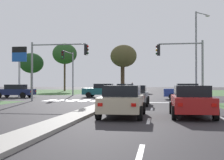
% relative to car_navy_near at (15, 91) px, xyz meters
% --- Properties ---
extents(ground_plane, '(200.00, 200.00, 0.00)m').
position_rel_car_navy_near_xyz_m(ground_plane, '(12.37, 0.54, -0.77)').
color(ground_plane, '#282628').
extents(grass_verge_far_left, '(35.00, 35.00, 0.01)m').
position_rel_car_navy_near_xyz_m(grass_verge_far_left, '(-13.13, 25.04, -0.77)').
color(grass_verge_far_left, '#385B2D').
rests_on(grass_verge_far_left, ground).
extents(median_island_near, '(1.20, 22.00, 0.14)m').
position_rel_car_navy_near_xyz_m(median_island_near, '(12.37, -18.46, -0.70)').
color(median_island_near, gray).
rests_on(median_island_near, ground).
extents(median_island_far, '(1.20, 36.00, 0.14)m').
position_rel_car_navy_near_xyz_m(median_island_far, '(12.37, 25.54, -0.70)').
color(median_island_far, '#ADA89E').
rests_on(median_island_far, ground).
extents(lane_dash_near, '(0.14, 2.00, 0.01)m').
position_rel_car_navy_near_xyz_m(lane_dash_near, '(15.87, -24.97, -0.77)').
color(lane_dash_near, silver).
rests_on(lane_dash_near, ground).
extents(lane_dash_second, '(0.14, 2.00, 0.01)m').
position_rel_car_navy_near_xyz_m(lane_dash_second, '(15.87, -18.97, -0.77)').
color(lane_dash_second, silver).
rests_on(lane_dash_second, ground).
extents(lane_dash_third, '(0.14, 2.00, 0.01)m').
position_rel_car_navy_near_xyz_m(lane_dash_third, '(15.87, -12.97, -0.77)').
color(lane_dash_third, silver).
rests_on(lane_dash_third, ground).
extents(edge_line_right, '(0.14, 24.00, 0.01)m').
position_rel_car_navy_near_xyz_m(edge_line_right, '(19.22, -17.46, -0.77)').
color(edge_line_right, silver).
rests_on(edge_line_right, ground).
extents(stop_bar_near, '(6.40, 0.50, 0.01)m').
position_rel_car_navy_near_xyz_m(stop_bar_near, '(16.17, -6.46, -0.77)').
color(stop_bar_near, silver).
rests_on(stop_bar_near, ground).
extents(crosswalk_bar_near, '(0.70, 2.80, 0.01)m').
position_rel_car_navy_near_xyz_m(crosswalk_bar_near, '(5.97, -4.66, -0.77)').
color(crosswalk_bar_near, silver).
rests_on(crosswalk_bar_near, ground).
extents(crosswalk_bar_second, '(0.70, 2.80, 0.01)m').
position_rel_car_navy_near_xyz_m(crosswalk_bar_second, '(7.12, -4.66, -0.77)').
color(crosswalk_bar_second, silver).
rests_on(crosswalk_bar_second, ground).
extents(crosswalk_bar_third, '(0.70, 2.80, 0.01)m').
position_rel_car_navy_near_xyz_m(crosswalk_bar_third, '(8.27, -4.66, -0.77)').
color(crosswalk_bar_third, silver).
rests_on(crosswalk_bar_third, ground).
extents(crosswalk_bar_fourth, '(0.70, 2.80, 0.01)m').
position_rel_car_navy_near_xyz_m(crosswalk_bar_fourth, '(9.42, -4.66, -0.77)').
color(crosswalk_bar_fourth, silver).
rests_on(crosswalk_bar_fourth, ground).
extents(crosswalk_bar_fifth, '(0.70, 2.80, 0.01)m').
position_rel_car_navy_near_xyz_m(crosswalk_bar_fifth, '(10.57, -4.66, -0.77)').
color(crosswalk_bar_fifth, silver).
rests_on(crosswalk_bar_fifth, ground).
extents(crosswalk_bar_sixth, '(0.70, 2.80, 0.01)m').
position_rel_car_navy_near_xyz_m(crosswalk_bar_sixth, '(11.72, -4.66, -0.77)').
color(crosswalk_bar_sixth, silver).
rests_on(crosswalk_bar_sixth, ground).
extents(crosswalk_bar_seventh, '(0.70, 2.80, 0.01)m').
position_rel_car_navy_near_xyz_m(crosswalk_bar_seventh, '(12.87, -4.66, -0.77)').
color(crosswalk_bar_seventh, silver).
rests_on(crosswalk_bar_seventh, ground).
extents(crosswalk_bar_eighth, '(0.70, 2.80, 0.01)m').
position_rel_car_navy_near_xyz_m(crosswalk_bar_eighth, '(14.02, -4.66, -0.77)').
color(crosswalk_bar_eighth, silver).
rests_on(crosswalk_bar_eighth, ground).
extents(car_navy_near, '(4.52, 2.03, 1.50)m').
position_rel_car_navy_near_xyz_m(car_navy_near, '(0.00, 0.00, 0.00)').
color(car_navy_near, '#161E47').
rests_on(car_navy_near, ground).
extents(car_red_second, '(2.00, 4.34, 1.53)m').
position_rel_car_navy_near_xyz_m(car_red_second, '(17.87, -17.04, 0.01)').
color(car_red_second, '#A31919').
rests_on(car_red_second, ground).
extents(car_white_third, '(1.96, 4.28, 1.48)m').
position_rel_car_navy_near_xyz_m(car_white_third, '(9.93, 31.68, -0.01)').
color(car_white_third, silver).
rests_on(car_white_third, ground).
extents(car_blue_fourth, '(4.37, 2.06, 1.61)m').
position_rel_car_navy_near_xyz_m(car_blue_fourth, '(19.02, -1.32, 0.05)').
color(car_blue_fourth, navy).
rests_on(car_blue_fourth, ground).
extents(car_teal_fifth, '(4.56, 2.02, 1.59)m').
position_rel_car_navy_near_xyz_m(car_teal_fifth, '(9.83, 2.21, 0.04)').
color(car_teal_fifth, '#19565B').
rests_on(car_teal_fifth, ground).
extents(car_grey_sixth, '(2.06, 4.45, 1.49)m').
position_rel_car_navy_near_xyz_m(car_grey_sixth, '(14.55, -9.78, -0.01)').
color(car_grey_sixth, slate).
rests_on(car_grey_sixth, ground).
extents(car_beige_seventh, '(2.08, 4.22, 1.53)m').
position_rel_car_navy_near_xyz_m(car_beige_seventh, '(14.57, -17.53, 0.01)').
color(car_beige_seventh, '#BCAD8E').
rests_on(car_beige_seventh, ground).
extents(car_silver_eighth, '(2.02, 4.54, 1.56)m').
position_rel_car_navy_near_xyz_m(car_silver_eighth, '(10.01, 19.32, 0.03)').
color(car_silver_eighth, '#B7B7BC').
rests_on(car_silver_eighth, ground).
extents(traffic_signal_far_left, '(0.32, 4.67, 5.89)m').
position_rel_car_navy_near_xyz_m(traffic_signal_far_left, '(4.77, 5.50, 3.27)').
color(traffic_signal_far_left, gray).
rests_on(traffic_signal_far_left, ground).
extents(traffic_signal_near_left, '(5.45, 0.32, 5.42)m').
position_rel_car_navy_near_xyz_m(traffic_signal_near_left, '(6.81, -6.06, 3.02)').
color(traffic_signal_near_left, gray).
rests_on(traffic_signal_near_left, ground).
extents(traffic_signal_near_right, '(4.01, 0.32, 5.28)m').
position_rel_car_navy_near_xyz_m(traffic_signal_near_right, '(18.51, -6.06, 2.84)').
color(traffic_signal_near_right, gray).
rests_on(traffic_signal_near_right, ground).
extents(street_lamp_second, '(1.91, 1.82, 9.88)m').
position_rel_car_navy_near_xyz_m(street_lamp_second, '(20.71, 3.21, 4.74)').
color(street_lamp_second, gray).
rests_on(street_lamp_second, ground).
extents(pedestrian_at_median, '(0.34, 0.34, 1.65)m').
position_rel_car_navy_near_xyz_m(pedestrian_at_median, '(12.34, 13.13, 0.36)').
color(pedestrian_at_median, '#9E8966').
rests_on(pedestrian_at_median, median_island_far).
extents(fuel_price_totem, '(1.80, 0.24, 6.06)m').
position_rel_car_navy_near_xyz_m(fuel_price_totem, '(-0.29, 1.64, 3.66)').
color(fuel_price_totem, silver).
rests_on(fuel_price_totem, ground).
extents(treeline_near, '(5.21, 5.21, 8.31)m').
position_rel_car_navy_near_xyz_m(treeline_near, '(-11.18, 29.39, 5.30)').
color(treeline_near, '#423323').
rests_on(treeline_near, ground).
extents(treeline_second, '(5.18, 5.18, 10.18)m').
position_rel_car_navy_near_xyz_m(treeline_second, '(-3.49, 28.96, 7.17)').
color(treeline_second, '#423323').
rests_on(treeline_second, ground).
extents(treeline_third, '(4.79, 4.79, 9.39)m').
position_rel_car_navy_near_xyz_m(treeline_third, '(8.61, 30.55, 6.52)').
color(treeline_third, '#423323').
rests_on(treeline_third, ground).
extents(treeline_fourth, '(5.50, 5.50, 9.73)m').
position_rel_car_navy_near_xyz_m(treeline_fourth, '(9.08, 29.70, 6.58)').
color(treeline_fourth, '#423323').
rests_on(treeline_fourth, ground).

